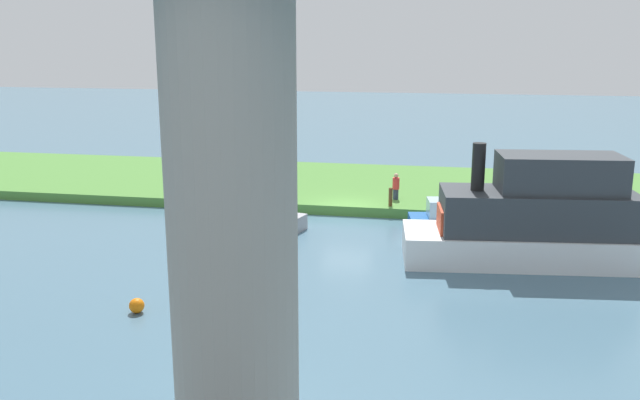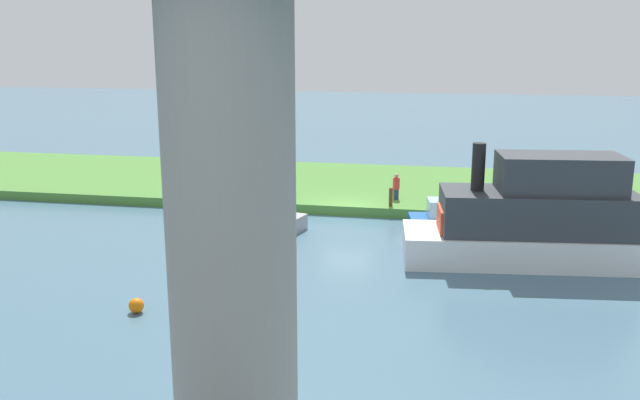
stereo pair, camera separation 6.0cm
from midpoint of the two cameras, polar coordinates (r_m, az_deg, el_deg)
The scene contains 9 objects.
ground_plane at distance 34.52m, azimuth 2.18°, elevation -1.37°, with size 160.00×160.00×0.00m, color #476B7F.
grassy_bank at distance 40.25m, azimuth 3.47°, elevation 1.12°, with size 80.00×12.00×0.50m, color #4C8438.
bridge_pylon at distance 15.09m, azimuth -7.46°, elevation -1.14°, with size 2.88×2.88×10.07m, color #9E998E.
person_on_bank at distance 36.04m, azimuth 6.30°, elevation 1.15°, with size 0.49×0.49×1.39m.
mooring_post at distance 34.59m, azimuth 5.85°, elevation 0.25°, with size 0.20×0.20×0.93m, color brown.
houseboat_blue at distance 28.36m, azimuth 17.20°, elevation -1.54°, with size 9.67×4.12×4.80m.
motorboat_red at distance 32.62m, azimuth -5.65°, elevation -1.30°, with size 4.91×2.75×1.55m.
riverboat_paddlewheel at distance 32.42m, azimuth 11.09°, elevation -1.62°, with size 4.68×2.30×1.49m.
marker_buoy at distance 23.41m, azimuth -15.10°, elevation -8.50°, with size 0.50×0.50×0.50m, color orange.
Camera 1 is at (-4.92, 33.02, 8.79)m, focal length 38.40 mm.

